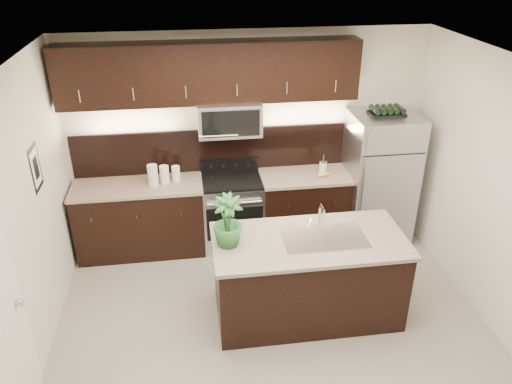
% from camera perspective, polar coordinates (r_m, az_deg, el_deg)
% --- Properties ---
extents(ground, '(4.50, 4.50, 0.00)m').
position_cam_1_polar(ground, '(5.41, 1.99, -15.26)').
color(ground, gray).
rests_on(ground, ground).
extents(room_walls, '(4.52, 4.02, 2.71)m').
position_cam_1_polar(room_walls, '(4.39, 1.00, 0.72)').
color(room_walls, beige).
rests_on(room_walls, ground).
extents(counter_run, '(3.51, 0.65, 0.94)m').
position_cam_1_polar(counter_run, '(6.46, -4.53, -2.37)').
color(counter_run, black).
rests_on(counter_run, ground).
extents(upper_fixtures, '(3.49, 0.40, 1.66)m').
position_cam_1_polar(upper_fixtures, '(5.96, -4.97, 12.44)').
color(upper_fixtures, black).
rests_on(upper_fixtures, counter_run).
extents(island, '(1.96, 0.96, 0.94)m').
position_cam_1_polar(island, '(5.33, 5.89, -9.61)').
color(island, black).
rests_on(island, ground).
extents(sink_faucet, '(0.84, 0.50, 0.28)m').
position_cam_1_polar(sink_faucet, '(5.10, 7.77, -5.01)').
color(sink_faucet, silver).
rests_on(sink_faucet, island).
extents(refrigerator, '(0.82, 0.74, 1.71)m').
position_cam_1_polar(refrigerator, '(6.66, 13.83, 1.60)').
color(refrigerator, '#B2B2B7').
rests_on(refrigerator, ground).
extents(wine_rack, '(0.42, 0.26, 0.10)m').
position_cam_1_polar(wine_rack, '(6.33, 14.74, 8.96)').
color(wine_rack, black).
rests_on(wine_rack, refrigerator).
extents(plant, '(0.35, 0.35, 0.53)m').
position_cam_1_polar(plant, '(4.83, -3.26, -3.34)').
color(plant, '#245C27').
rests_on(plant, island).
extents(canisters, '(0.39, 0.22, 0.27)m').
position_cam_1_polar(canisters, '(6.18, -10.73, 1.94)').
color(canisters, silver).
rests_on(canisters, counter_run).
extents(french_press, '(0.09, 0.09, 0.27)m').
position_cam_1_polar(french_press, '(6.36, 7.65, 2.76)').
color(french_press, silver).
rests_on(french_press, counter_run).
extents(bananas, '(0.20, 0.17, 0.05)m').
position_cam_1_polar(bananas, '(6.35, 7.27, 2.01)').
color(bananas, gold).
rests_on(bananas, counter_run).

